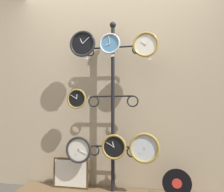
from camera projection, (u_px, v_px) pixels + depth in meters
shop_wall at (115, 76)px, 2.72m from camera, size 4.40×0.04×2.80m
display_stand at (113, 137)px, 2.52m from camera, size 0.66×0.43×2.03m
clock_top_left at (83, 44)px, 2.55m from camera, size 0.31×0.04×0.31m
clock_top_center at (110, 44)px, 2.51m from camera, size 0.25×0.04×0.25m
clock_top_right at (146, 45)px, 2.42m from camera, size 0.29×0.04×0.29m
clock_middle_left at (77, 99)px, 2.56m from camera, size 0.24×0.04×0.24m
clock_bottom_left at (79, 150)px, 2.48m from camera, size 0.30×0.04×0.30m
clock_bottom_center at (114, 147)px, 2.41m from camera, size 0.28×0.04×0.28m
clock_bottom_right at (144, 148)px, 2.32m from camera, size 0.33×0.04×0.33m
vinyl_record at (177, 183)px, 2.29m from camera, size 0.30×0.01×0.30m
picture_frame at (71, 173)px, 2.58m from camera, size 0.43×0.02×0.35m
price_tag_upper at (86, 58)px, 2.53m from camera, size 0.04×0.00×0.03m
price_tag_mid at (113, 55)px, 2.50m from camera, size 0.04×0.00×0.03m
price_tag_lower at (149, 58)px, 2.40m from camera, size 0.04×0.00×0.03m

